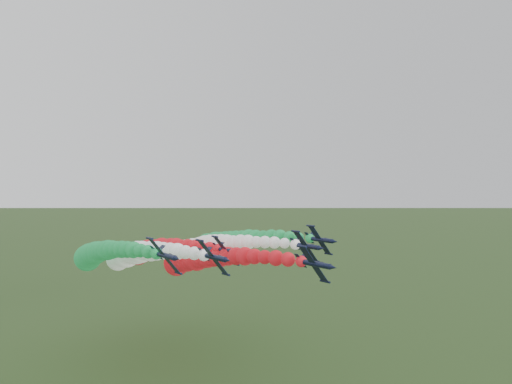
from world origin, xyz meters
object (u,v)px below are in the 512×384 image
jet_trail (150,251)px  jet_lead (196,260)px  jet_inner_right (204,248)px  jet_inner_left (132,255)px  jet_outer_right (220,243)px  jet_outer_left (96,254)px

jet_trail → jet_lead: bearing=-91.6°
jet_inner_right → jet_trail: (-10.22, 15.45, -1.77)m
jet_inner_left → jet_trail: 22.69m
jet_inner_right → jet_outer_right: 7.77m
jet_outer_right → jet_trail: (-17.60, 13.12, -2.51)m
jet_lead → jet_inner_left: bearing=136.5°
jet_outer_left → jet_inner_left: bearing=-37.4°
jet_inner_right → jet_outer_right: size_ratio=1.01×
jet_inner_right → jet_outer_right: bearing=17.5°
jet_inner_left → jet_trail: size_ratio=1.00×
jet_lead → jet_trail: jet_lead is taller
jet_lead → jet_outer_right: 25.17m
jet_lead → jet_inner_left: 17.80m
jet_outer_right → jet_inner_right: bearing=-162.5°
jet_inner_left → jet_outer_left: 9.60m
jet_inner_right → jet_outer_left: size_ratio=1.00×
jet_inner_right → jet_trail: size_ratio=1.00×
jet_outer_right → jet_trail: 22.09m
jet_inner_right → jet_outer_left: 31.74m
jet_inner_right → jet_trail: bearing=123.5°
jet_inner_left → jet_inner_right: 24.07m
jet_trail → jet_outer_right: bearing=-36.7°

